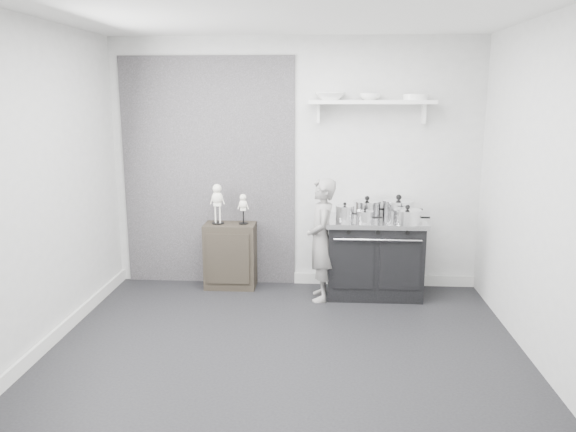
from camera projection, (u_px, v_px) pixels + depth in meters
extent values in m
plane|color=black|center=(283.00, 353.00, 4.64)|extent=(4.00, 4.00, 0.00)
cube|color=#B7B7B4|center=(295.00, 164.00, 6.11)|extent=(4.00, 0.02, 2.70)
cube|color=#B7B7B4|center=(256.00, 259.00, 2.60)|extent=(4.00, 0.02, 2.70)
cube|color=#B7B7B4|center=(34.00, 190.00, 4.47)|extent=(0.02, 3.60, 2.70)
cube|color=#B7B7B4|center=(547.00, 195.00, 4.23)|extent=(0.02, 3.60, 2.70)
cube|color=silver|center=(283.00, 9.00, 4.07)|extent=(4.00, 3.60, 0.02)
cube|color=black|center=(209.00, 173.00, 6.18)|extent=(1.90, 0.02, 2.50)
cube|color=silver|center=(383.00, 280.00, 6.30)|extent=(2.00, 0.03, 0.12)
cube|color=silver|center=(50.00, 340.00, 4.75)|extent=(0.03, 3.60, 0.12)
cube|color=white|center=(372.00, 102.00, 5.79)|extent=(1.30, 0.26, 0.04)
cube|color=white|center=(318.00, 113.00, 5.92)|extent=(0.03, 0.12, 0.20)
cube|color=white|center=(424.00, 114.00, 5.85)|extent=(0.03, 0.12, 0.20)
cube|color=black|center=(374.00, 259.00, 5.95)|extent=(0.97, 0.58, 0.78)
cube|color=silver|center=(375.00, 221.00, 5.86)|extent=(1.03, 0.62, 0.05)
cube|color=black|center=(353.00, 265.00, 5.67)|extent=(0.41, 0.02, 0.50)
cube|color=black|center=(400.00, 266.00, 5.64)|extent=(0.41, 0.02, 0.50)
cylinder|color=silver|center=(378.00, 240.00, 5.57)|extent=(0.87, 0.02, 0.02)
cylinder|color=black|center=(348.00, 232.00, 5.59)|extent=(0.04, 0.03, 0.04)
cylinder|color=black|center=(378.00, 232.00, 5.57)|extent=(0.04, 0.03, 0.04)
cylinder|color=black|center=(407.00, 233.00, 5.55)|extent=(0.04, 0.03, 0.04)
cube|color=black|center=(231.00, 256.00, 6.18)|extent=(0.55, 0.32, 0.72)
imported|color=gray|center=(321.00, 240.00, 5.75)|extent=(0.33, 0.48, 1.27)
cylinder|color=silver|center=(345.00, 214.00, 5.77)|extent=(0.19, 0.19, 0.14)
cylinder|color=silver|center=(345.00, 206.00, 5.75)|extent=(0.20, 0.20, 0.01)
sphere|color=black|center=(345.00, 204.00, 5.74)|extent=(0.03, 0.03, 0.03)
cylinder|color=black|center=(358.00, 214.00, 5.76)|extent=(0.10, 0.02, 0.02)
cylinder|color=silver|center=(367.00, 209.00, 5.97)|extent=(0.29, 0.29, 0.15)
cylinder|color=silver|center=(367.00, 201.00, 5.96)|extent=(0.29, 0.29, 0.01)
sphere|color=black|center=(367.00, 198.00, 5.95)|extent=(0.05, 0.05, 0.05)
cylinder|color=black|center=(384.00, 209.00, 5.96)|extent=(0.10, 0.02, 0.02)
cylinder|color=silver|center=(398.00, 209.00, 5.94)|extent=(0.33, 0.33, 0.17)
cylinder|color=silver|center=(399.00, 201.00, 5.92)|extent=(0.34, 0.34, 0.02)
sphere|color=black|center=(399.00, 197.00, 5.91)|extent=(0.06, 0.06, 0.06)
cylinder|color=black|center=(418.00, 209.00, 5.93)|extent=(0.10, 0.02, 0.02)
cylinder|color=silver|center=(407.00, 217.00, 5.62)|extent=(0.27, 0.27, 0.13)
cylinder|color=silver|center=(407.00, 210.00, 5.61)|extent=(0.28, 0.28, 0.01)
sphere|color=black|center=(408.00, 207.00, 5.60)|extent=(0.05, 0.05, 0.05)
cylinder|color=black|center=(425.00, 218.00, 5.61)|extent=(0.10, 0.02, 0.02)
cylinder|color=silver|center=(365.00, 217.00, 5.68)|extent=(0.17, 0.17, 0.11)
cylinder|color=silver|center=(365.00, 211.00, 5.67)|extent=(0.17, 0.17, 0.01)
sphere|color=black|center=(365.00, 209.00, 5.66)|extent=(0.03, 0.03, 0.03)
cylinder|color=black|center=(377.00, 217.00, 5.67)|extent=(0.10, 0.02, 0.02)
imported|color=white|center=(330.00, 96.00, 5.80)|extent=(0.32, 0.32, 0.08)
imported|color=white|center=(370.00, 97.00, 5.78)|extent=(0.22, 0.22, 0.07)
cylinder|color=white|center=(416.00, 97.00, 5.75)|extent=(0.25, 0.25, 0.06)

